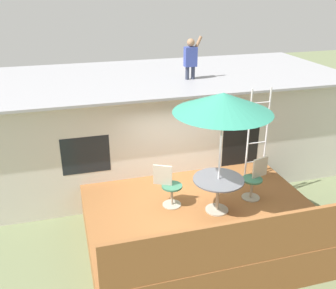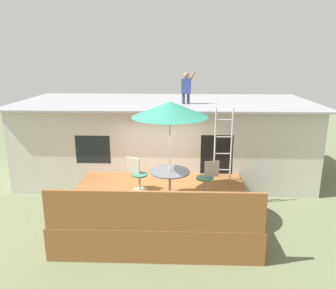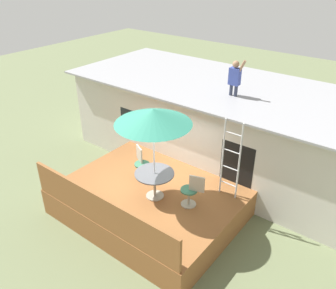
{
  "view_description": "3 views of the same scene",
  "coord_description": "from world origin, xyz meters",
  "px_view_note": "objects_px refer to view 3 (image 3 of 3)",
  "views": [
    {
      "loc": [
        -2.58,
        -6.61,
        5.26
      ],
      "look_at": [
        -0.37,
        1.15,
        1.79
      ],
      "focal_mm": 41.2,
      "sensor_mm": 36.0,
      "label": 1
    },
    {
      "loc": [
        0.53,
        -8.23,
        4.43
      ],
      "look_at": [
        0.19,
        1.19,
        1.85
      ],
      "focal_mm": 35.08,
      "sensor_mm": 36.0,
      "label": 2
    },
    {
      "loc": [
        5.17,
        -6.02,
        6.54
      ],
      "look_at": [
        -0.32,
        1.08,
        1.59
      ],
      "focal_mm": 37.16,
      "sensor_mm": 36.0,
      "label": 3
    }
  ],
  "objects_px": {
    "patio_umbrella": "(153,117)",
    "patio_chair_left": "(141,163)",
    "step_ladder": "(231,160)",
    "person_figure": "(235,76)",
    "patio_table": "(155,178)",
    "patio_chair_right": "(192,191)"
  },
  "relations": [
    {
      "from": "step_ladder",
      "to": "person_figure",
      "type": "xyz_separation_m",
      "value": [
        -1.05,
        1.91,
        1.53
      ]
    },
    {
      "from": "patio_table",
      "to": "patio_chair_left",
      "type": "bearing_deg",
      "value": 151.64
    },
    {
      "from": "patio_umbrella",
      "to": "step_ladder",
      "type": "bearing_deg",
      "value": 39.87
    },
    {
      "from": "patio_umbrella",
      "to": "patio_chair_left",
      "type": "relative_size",
      "value": 2.76
    },
    {
      "from": "patio_table",
      "to": "person_figure",
      "type": "distance_m",
      "value": 3.8
    },
    {
      "from": "patio_chair_right",
      "to": "step_ladder",
      "type": "bearing_deg",
      "value": -134.2
    },
    {
      "from": "person_figure",
      "to": "patio_umbrella",
      "type": "bearing_deg",
      "value": -98.16
    },
    {
      "from": "person_figure",
      "to": "patio_chair_right",
      "type": "bearing_deg",
      "value": -79.54
    },
    {
      "from": "patio_table",
      "to": "person_figure",
      "type": "xyz_separation_m",
      "value": [
        0.45,
        3.17,
        2.05
      ]
    },
    {
      "from": "patio_umbrella",
      "to": "patio_chair_right",
      "type": "bearing_deg",
      "value": 16.09
    },
    {
      "from": "patio_chair_left",
      "to": "step_ladder",
      "type": "bearing_deg",
      "value": 45.96
    },
    {
      "from": "patio_table",
      "to": "patio_umbrella",
      "type": "distance_m",
      "value": 1.76
    },
    {
      "from": "patio_table",
      "to": "patio_umbrella",
      "type": "bearing_deg",
      "value": 135.0
    },
    {
      "from": "patio_table",
      "to": "patio_chair_right",
      "type": "height_order",
      "value": "patio_chair_right"
    },
    {
      "from": "patio_chair_left",
      "to": "patio_umbrella",
      "type": "bearing_deg",
      "value": 0.0
    },
    {
      "from": "person_figure",
      "to": "patio_chair_left",
      "type": "bearing_deg",
      "value": -117.01
    },
    {
      "from": "patio_table",
      "to": "patio_umbrella",
      "type": "height_order",
      "value": "patio_umbrella"
    },
    {
      "from": "step_ladder",
      "to": "patio_chair_right",
      "type": "height_order",
      "value": "step_ladder"
    },
    {
      "from": "patio_umbrella",
      "to": "patio_chair_right",
      "type": "distance_m",
      "value": 2.15
    },
    {
      "from": "patio_chair_left",
      "to": "patio_chair_right",
      "type": "distance_m",
      "value": 1.91
    },
    {
      "from": "patio_umbrella",
      "to": "patio_chair_left",
      "type": "bearing_deg",
      "value": 151.64
    },
    {
      "from": "patio_chair_right",
      "to": "person_figure",
      "type": "bearing_deg",
      "value": -95.63
    }
  ]
}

